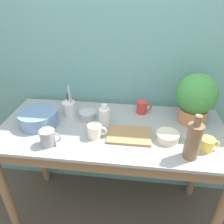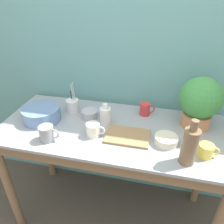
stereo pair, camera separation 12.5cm
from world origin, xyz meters
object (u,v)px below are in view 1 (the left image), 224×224
mug_red (142,107)px  bottle_short (104,116)px  bowl_small_cream (167,136)px  mug_yellow (207,144)px  bowl_wash_large (38,118)px  mug_cream (95,131)px  utensil_cup (69,108)px  potted_plant (196,97)px  bottle_tall (193,140)px  bowl_small_steel (88,115)px  tray_board (129,135)px  mug_grey (48,137)px

mug_red → bottle_short: bearing=-144.3°
bottle_short → mug_red: size_ratio=1.40×
bowl_small_cream → mug_yellow: bearing=-16.8°
bowl_wash_large → mug_cream: bearing=-13.3°
utensil_cup → potted_plant: bearing=0.6°
bottle_tall → mug_yellow: bearing=34.7°
mug_yellow → bowl_small_steel: (-0.75, 0.24, -0.01)m
mug_yellow → bowl_wash_large: bearing=172.7°
bowl_small_steel → utensil_cup: utensil_cup is taller
bottle_tall → mug_cream: bearing=168.5°
potted_plant → tray_board: bearing=-151.3°
mug_cream → bowl_small_steel: bearing=114.5°
bowl_wash_large → bottle_tall: bottle_tall is taller
potted_plant → tray_board: 0.51m
mug_yellow → bowl_small_steel: size_ratio=0.98×
potted_plant → mug_red: 0.37m
mug_cream → utensil_cup: size_ratio=0.50×
potted_plant → mug_cream: size_ratio=2.86×
bowl_small_steel → tray_board: 0.35m
bottle_tall → bowl_small_cream: bearing=128.8°
mug_grey → bowl_small_steel: size_ratio=1.09×
bottle_tall → mug_grey: (-0.81, 0.01, -0.06)m
potted_plant → mug_red: bearing=168.6°
mug_grey → mug_yellow: mug_grey is taller
bowl_wash_large → mug_yellow: (1.06, -0.14, -0.01)m
mug_yellow → bowl_small_cream: 0.22m
mug_grey → mug_yellow: size_ratio=1.11×
mug_cream → mug_yellow: 0.66m
potted_plant → bottle_tall: size_ratio=1.29×
bottle_short → mug_grey: size_ratio=1.21×
potted_plant → bowl_small_cream: bearing=-128.3°
bottle_tall → utensil_cup: 0.87m
bowl_small_cream → utensil_cup: utensil_cup is taller
mug_cream → bottle_tall: bearing=-11.5°
mug_yellow → tray_board: size_ratio=0.42×
mug_red → utensil_cup: 0.53m
potted_plant → mug_cream: (-0.63, -0.26, -0.14)m
bowl_wash_large → mug_red: bowl_wash_large is taller
mug_yellow → potted_plant: bearing=95.7°
mug_cream → tray_board: 0.22m
bowl_small_cream → tray_board: bearing=178.5°
mug_red → bowl_small_cream: mug_red is taller
bottle_tall → mug_grey: bottle_tall is taller
bowl_wash_large → mug_grey: bearing=-53.9°
mug_grey → bowl_small_steel: mug_grey is taller
mug_red → tray_board: bearing=-104.4°
bowl_small_cream → bowl_small_steel: size_ratio=1.21×
bowl_wash_large → mug_red: (0.69, 0.23, -0.00)m
mug_grey → tray_board: mug_grey is taller
mug_red → bowl_small_steel: bearing=-161.6°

